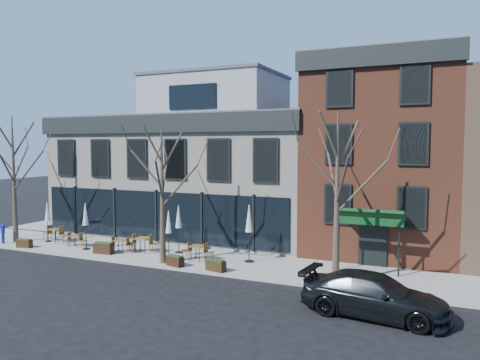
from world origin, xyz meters
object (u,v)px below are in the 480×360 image
at_px(call_box, 3,233).
at_px(cafe_set_0, 56,233).
at_px(umbrella_0, 47,214).
at_px(parked_sedan, 375,295).

height_order(call_box, cafe_set_0, call_box).
distance_m(call_box, cafe_set_0, 3.11).
xyz_separation_m(call_box, cafe_set_0, (2.56, 1.75, -0.12)).
height_order(cafe_set_0, umbrella_0, umbrella_0).
height_order(parked_sedan, umbrella_0, umbrella_0).
distance_m(parked_sedan, call_box, 23.07).
xyz_separation_m(parked_sedan, call_box, (-22.88, 2.93, 0.01)).
bearing_deg(umbrella_0, call_box, -144.12).
distance_m(parked_sedan, cafe_set_0, 20.85).
distance_m(cafe_set_0, umbrella_0, 1.33).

